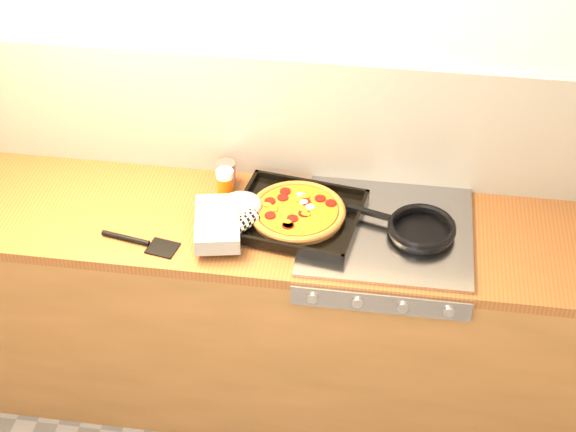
% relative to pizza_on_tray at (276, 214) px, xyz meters
% --- Properties ---
extents(room_shell, '(3.20, 3.20, 3.20)m').
position_rel_pizza_on_tray_xyz_m(room_shell, '(-0.06, 0.30, 0.20)').
color(room_shell, white).
rests_on(room_shell, ground).
extents(counter_run, '(3.20, 0.62, 0.90)m').
position_rel_pizza_on_tray_xyz_m(counter_run, '(-0.05, 0.01, -0.50)').
color(counter_run, brown).
rests_on(counter_run, ground).
extents(stovetop, '(0.60, 0.56, 0.02)m').
position_rel_pizza_on_tray_xyz_m(stovetop, '(0.39, 0.01, -0.04)').
color(stovetop, '#9B9BA0').
rests_on(stovetop, counter_run).
extents(pizza_on_tray, '(0.61, 0.49, 0.07)m').
position_rel_pizza_on_tray_xyz_m(pizza_on_tray, '(0.00, 0.00, 0.00)').
color(pizza_on_tray, black).
rests_on(pizza_on_tray, stovetop).
extents(frying_pan, '(0.42, 0.30, 0.04)m').
position_rel_pizza_on_tray_xyz_m(frying_pan, '(0.51, 0.01, -0.01)').
color(frying_pan, black).
rests_on(frying_pan, stovetop).
extents(tomato_can, '(0.08, 0.08, 0.10)m').
position_rel_pizza_on_tray_xyz_m(tomato_can, '(-0.22, 0.21, 0.00)').
color(tomato_can, '#A80D19').
rests_on(tomato_can, counter_run).
extents(juice_glass, '(0.08, 0.08, 0.11)m').
position_rel_pizza_on_tray_xyz_m(juice_glass, '(-0.21, 0.15, 0.01)').
color(juice_glass, orange).
rests_on(juice_glass, counter_run).
extents(wooden_spoon, '(0.30, 0.05, 0.02)m').
position_rel_pizza_on_tray_xyz_m(wooden_spoon, '(0.13, 0.20, -0.04)').
color(wooden_spoon, '#B87E4E').
rests_on(wooden_spoon, counter_run).
extents(black_spatula, '(0.29, 0.11, 0.02)m').
position_rel_pizza_on_tray_xyz_m(black_spatula, '(-0.45, -0.17, -0.04)').
color(black_spatula, black).
rests_on(black_spatula, counter_run).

